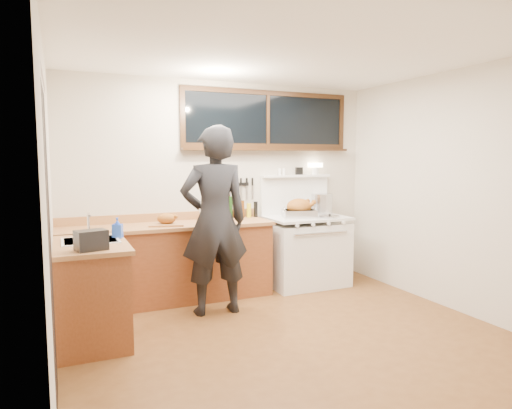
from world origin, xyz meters
name	(u,v)px	position (x,y,z in m)	size (l,w,h in m)	color
ground_plane	(287,335)	(0.00, 0.00, -0.01)	(4.00, 3.50, 0.02)	#5B3618
room_shell	(288,159)	(0.00, 0.00, 1.65)	(4.10, 3.60, 2.65)	beige
counter_back	(168,262)	(-0.80, 1.45, 0.45)	(2.44, 0.64, 1.00)	brown
counter_left	(91,291)	(-1.70, 0.62, 0.45)	(0.64, 1.09, 0.90)	brown
sink_unit	(91,247)	(-1.68, 0.70, 0.85)	(0.50, 0.45, 0.37)	white
vintage_stove	(305,249)	(1.00, 1.41, 0.47)	(1.02, 0.74, 1.59)	white
back_window	(268,126)	(0.60, 1.72, 2.06)	(2.32, 0.13, 0.77)	black
left_doorway	(51,249)	(-1.99, -0.55, 1.09)	(0.02, 1.04, 2.17)	black
knife_strip	(233,185)	(0.12, 1.73, 1.31)	(0.52, 0.03, 0.28)	black
man	(215,221)	(-0.43, 0.85, 1.00)	(0.74, 0.50, 1.99)	black
soap_bottle	(117,228)	(-1.43, 0.76, 1.00)	(0.12, 0.12, 0.20)	blue
toaster	(91,240)	(-1.70, 0.25, 0.98)	(0.28, 0.22, 0.17)	black
cutting_board	(167,221)	(-0.82, 1.37, 0.95)	(0.44, 0.37, 0.14)	#A06C3F
roast_turkey	(299,210)	(0.88, 1.36, 1.00)	(0.48, 0.42, 0.24)	silver
stockpot	(322,203)	(1.37, 1.62, 1.03)	(0.34, 0.34, 0.27)	silver
saucepan	(306,210)	(1.06, 1.51, 0.97)	(0.22, 0.31, 0.13)	silver
pot_lid	(330,216)	(1.24, 1.22, 0.91)	(0.34, 0.34, 0.04)	silver
coffee_tin	(220,213)	(-0.12, 1.57, 0.98)	(0.12, 0.11, 0.15)	maroon
pitcher	(203,214)	(-0.34, 1.56, 0.99)	(0.12, 0.12, 0.17)	white
bottle_cluster	(234,208)	(0.09, 1.63, 1.03)	(0.58, 0.07, 0.30)	black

